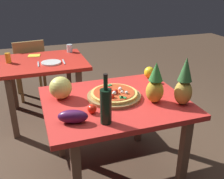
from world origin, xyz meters
TOP-DOWN VIEW (x-y plane):
  - ground_plane at (0.00, 0.00)m, footprint 10.00×10.00m
  - display_table at (0.00, 0.00)m, footprint 1.10×0.91m
  - background_table at (-0.47, 1.24)m, footprint 1.01×0.82m
  - dining_chair at (-0.59, 1.88)m, footprint 0.45×0.45m
  - pizza_board at (0.01, 0.04)m, footprint 0.43×0.43m
  - pizza at (0.00, 0.03)m, footprint 0.37×0.37m
  - wine_bottle at (-0.17, -0.31)m, footprint 0.08×0.08m
  - pineapple_left at (0.27, -0.13)m, footprint 0.13×0.13m
  - pineapple_right at (0.46, -0.23)m, footprint 0.13×0.13m
  - melon at (-0.39, 0.17)m, footprint 0.18×0.18m
  - bell_pepper at (0.48, 0.36)m, footprint 0.10×0.10m
  - eggplant at (-0.38, -0.24)m, footprint 0.22×0.15m
  - tomato_near_board at (0.47, 0.22)m, footprint 0.06×0.06m
  - tomato_beside_pepper at (-0.23, -0.15)m, footprint 0.07×0.07m
  - drinking_glass_juice at (-0.81, 1.29)m, footprint 0.06×0.06m
  - drinking_glass_water at (-0.08, 1.52)m, footprint 0.07×0.07m
  - dinner_plate at (-0.36, 1.11)m, footprint 0.22×0.22m
  - fork_utensil at (-0.50, 1.11)m, footprint 0.03×0.18m
  - knife_utensil at (-0.22, 1.11)m, footprint 0.02×0.18m
  - napkin_folded at (-0.53, 1.49)m, footprint 0.16×0.14m

SIDE VIEW (x-z plane):
  - ground_plane at x=0.00m, z-range 0.00..0.00m
  - dining_chair at x=-0.59m, z-range 0.06..0.91m
  - background_table at x=-0.47m, z-range 0.26..0.99m
  - display_table at x=0.00m, z-range 0.27..1.00m
  - napkin_folded at x=-0.53m, z-range 0.73..0.74m
  - fork_utensil at x=-0.50m, z-range 0.73..0.74m
  - knife_utensil at x=-0.22m, z-range 0.73..0.74m
  - dinner_plate at x=-0.36m, z-range 0.73..0.75m
  - pizza_board at x=0.01m, z-range 0.73..0.76m
  - tomato_near_board at x=0.47m, z-range 0.73..0.79m
  - tomato_beside_pepper at x=-0.23m, z-range 0.73..0.80m
  - pizza at x=0.00m, z-range 0.74..0.80m
  - eggplant at x=-0.38m, z-range 0.73..0.82m
  - drinking_glass_water at x=-0.08m, z-range 0.73..0.83m
  - bell_pepper at x=0.48m, z-range 0.73..0.84m
  - drinking_glass_juice at x=-0.81m, z-range 0.73..0.84m
  - melon at x=-0.39m, z-range 0.73..0.91m
  - wine_bottle at x=-0.17m, z-range 0.69..1.03m
  - pineapple_left at x=0.27m, z-range 0.71..1.03m
  - pineapple_right at x=0.46m, z-range 0.71..1.08m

